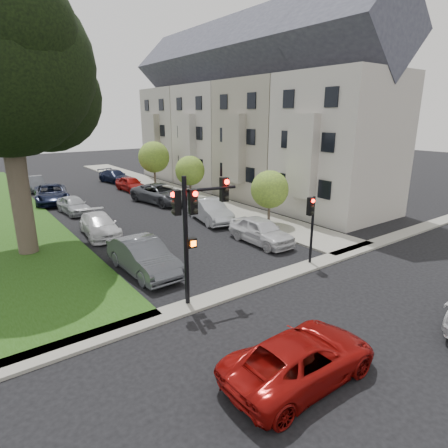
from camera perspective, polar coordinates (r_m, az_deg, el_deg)
ground at (r=15.66m, az=11.07°, el=-11.24°), size 140.00×140.00×0.00m
sidewalk_right at (r=38.09m, az=-8.74°, el=5.37°), size 3.50×44.00×0.12m
sidewalk_cross at (r=16.89m, az=6.08°, el=-8.65°), size 60.00×1.00×0.12m
house_a at (r=28.64m, az=17.43°, el=15.13°), size 7.70×7.55×15.97m
house_b at (r=33.69m, az=6.83°, el=15.81°), size 7.70×7.55×15.97m
house_c at (r=39.53m, az=-0.86°, el=15.97°), size 7.70×7.55×15.97m
house_d at (r=45.85m, az=-6.51°, el=15.92°), size 7.70×7.55×15.97m
small_tree_a at (r=24.70m, az=6.97°, el=5.25°), size 2.48×2.48×3.72m
small_tree_b at (r=32.64m, az=-5.22°, el=8.10°), size 2.55×2.55×3.82m
small_tree_c at (r=38.62m, az=-10.63°, el=9.99°), size 3.11×3.11×4.66m
traffic_signal_main at (r=13.94m, az=-4.58°, el=1.05°), size 2.49×0.66×5.08m
traffic_signal_secondary at (r=18.34m, az=13.15°, el=0.87°), size 0.43×0.35×3.46m
car_cross_near at (r=11.25m, az=11.64°, el=-19.36°), size 4.78×2.21×1.33m
car_parked_0 at (r=21.62m, az=5.67°, el=-1.02°), size 1.81×4.43×1.50m
car_parked_1 at (r=25.99m, az=-2.16°, el=2.08°), size 2.46×4.97×1.57m
car_parked_2 at (r=31.99m, az=-9.59°, el=4.60°), size 3.76×6.17×1.60m
car_parked_3 at (r=37.66m, az=-14.01°, el=5.95°), size 1.96×4.26×1.41m
car_parked_4 at (r=42.87m, az=-16.22°, el=6.98°), size 2.77×5.03×1.38m
car_parked_5 at (r=17.93m, az=-12.19°, el=-4.85°), size 1.86×4.94×1.61m
car_parked_6 at (r=24.14m, az=-18.44°, el=-0.18°), size 2.29×4.71×1.32m
car_parked_7 at (r=30.30m, az=-21.93°, el=2.72°), size 1.88×4.00×1.32m
car_parked_8 at (r=34.76m, az=-24.81°, el=4.21°), size 3.44×5.92×1.55m
car_parked_9 at (r=41.03m, az=-26.82°, el=5.51°), size 1.63×4.34×1.41m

